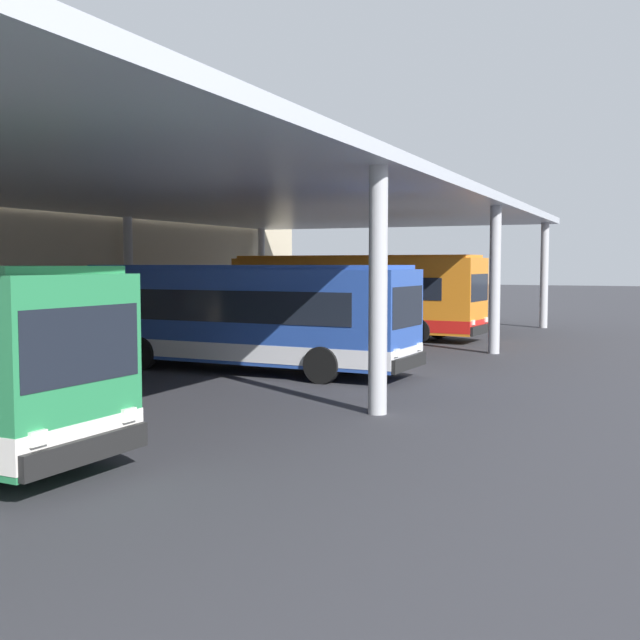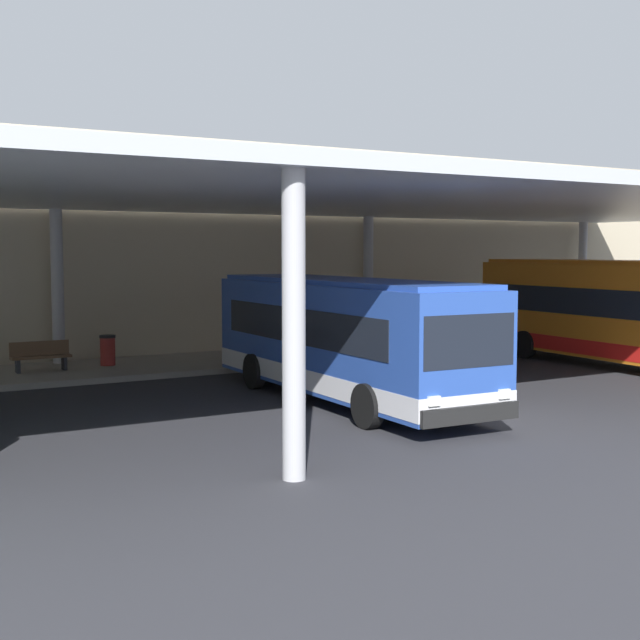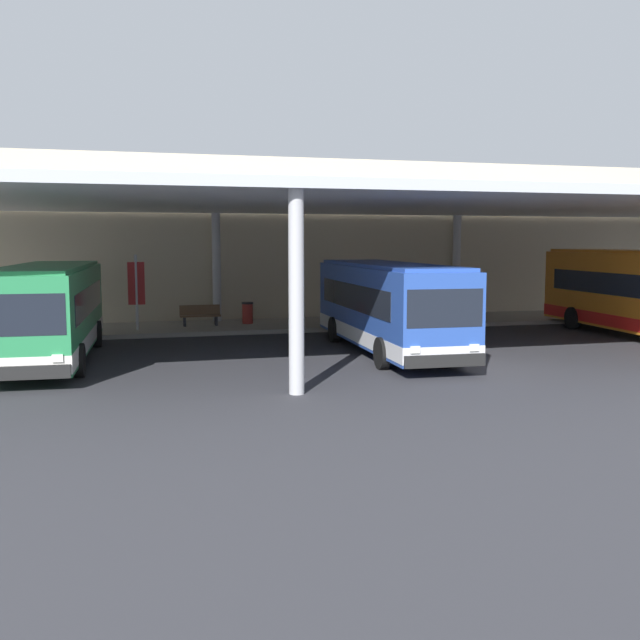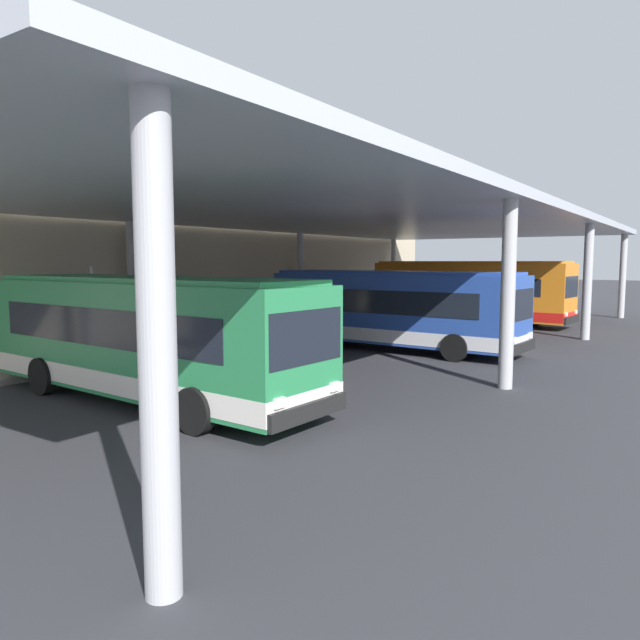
% 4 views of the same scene
% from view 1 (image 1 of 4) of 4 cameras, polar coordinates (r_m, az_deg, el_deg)
% --- Properties ---
extents(ground_plane, '(200.00, 200.00, 0.00)m').
position_cam_1_polar(ground_plane, '(23.39, 3.53, -3.75)').
color(ground_plane, '#333338').
extents(platform_kerb, '(42.00, 4.50, 0.18)m').
position_cam_1_polar(platform_kerb, '(29.56, -18.36, -2.13)').
color(platform_kerb, gray).
rests_on(platform_kerb, ground).
extents(canopy_shelter, '(40.00, 17.00, 5.55)m').
position_cam_1_polar(canopy_shelter, '(25.69, -8.13, 8.79)').
color(canopy_shelter, silver).
rests_on(canopy_shelter, ground).
extents(bus_second_bay, '(3.04, 10.63, 3.17)m').
position_cam_1_polar(bus_second_bay, '(23.40, -5.63, 0.31)').
color(bus_second_bay, '#284CA8').
rests_on(bus_second_bay, ground).
extents(bus_middle_bay, '(3.33, 11.48, 3.57)m').
position_cam_1_polar(bus_middle_bay, '(34.11, 2.51, 1.83)').
color(bus_middle_bay, orange).
rests_on(bus_middle_bay, ground).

